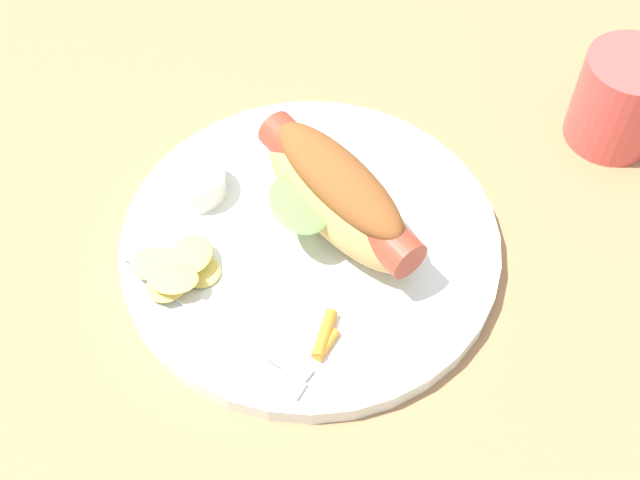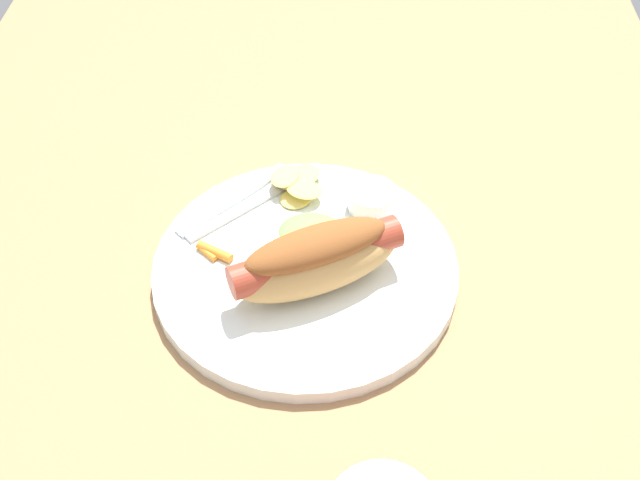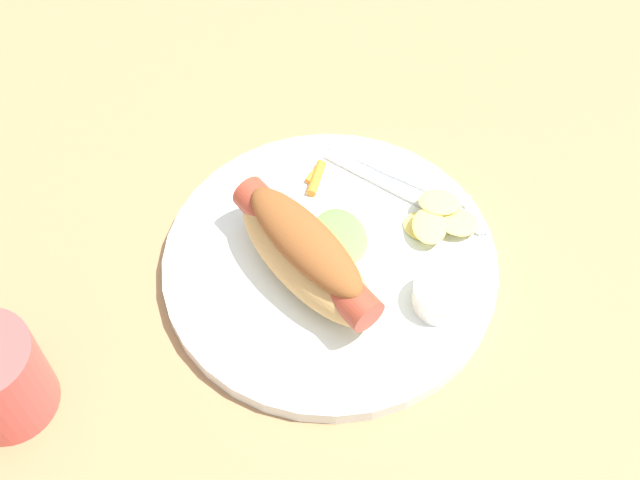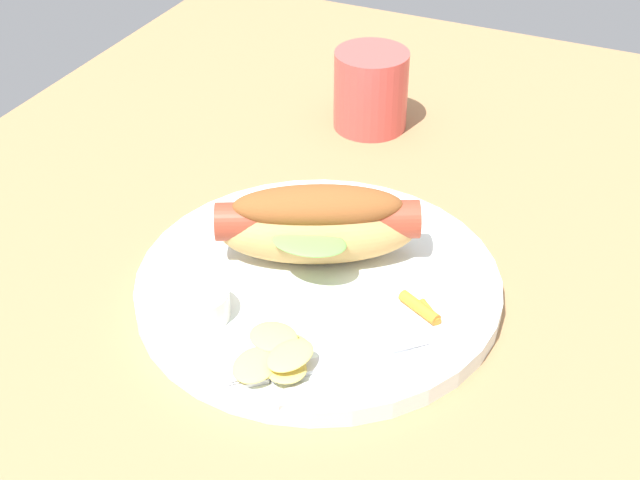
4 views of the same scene
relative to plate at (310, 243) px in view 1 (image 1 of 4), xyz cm
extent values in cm
cube|color=#9E754C|center=(0.73, 0.64, -1.70)|extent=(120.00, 90.00, 1.80)
cylinder|color=white|center=(0.00, 0.00, 0.00)|extent=(29.82, 29.82, 1.60)
ellipsoid|color=tan|center=(-2.46, -1.21, 3.55)|extent=(12.46, 17.22, 5.50)
cylinder|color=#A33D28|center=(-2.46, -1.21, 4.51)|extent=(10.18, 16.33, 3.18)
ellipsoid|color=brown|center=(-2.46, -1.21, 5.94)|extent=(10.06, 14.37, 3.10)
ellipsoid|color=#6BB74C|center=(0.48, -0.47, 4.65)|extent=(5.27, 6.59, 1.05)
cylinder|color=white|center=(8.20, -6.44, 1.98)|extent=(5.02, 5.02, 2.36)
cube|color=silver|center=(7.26, 6.82, 1.00)|extent=(10.41, 11.07, 0.40)
cube|color=silver|center=(12.78, 0.22, 1.00)|extent=(2.40, 2.55, 0.40)
cube|color=silver|center=(13.11, 0.52, 1.00)|extent=(2.40, 2.55, 0.40)
cube|color=silver|center=(13.44, 0.83, 1.00)|extent=(2.40, 2.55, 0.40)
cube|color=silver|center=(8.58, 8.05, 0.98)|extent=(11.75, 10.84, 0.36)
ellipsoid|color=#E7CF61|center=(8.89, 1.51, 1.05)|extent=(4.60, 4.62, 0.50)
ellipsoid|color=#E7CF61|center=(11.37, 2.71, 1.58)|extent=(4.41, 4.35, 0.72)
ellipsoid|color=#E7CF61|center=(12.09, 0.99, 1.76)|extent=(3.98, 3.46, 0.87)
ellipsoid|color=#E7CF61|center=(9.23, 1.02, 2.10)|extent=(4.03, 4.54, 0.87)
ellipsoid|color=#E7CF61|center=(10.81, 2.77, 2.43)|extent=(4.52, 3.89, 0.77)
cylinder|color=orange|center=(1.08, 8.92, 1.27)|extent=(2.61, 3.85, 0.93)
cylinder|color=orange|center=(0.89, 9.77, 1.12)|extent=(2.25, 2.37, 0.64)
cylinder|color=#D84C47|center=(-28.15, -6.89, 3.43)|extent=(7.81, 7.81, 8.47)
camera|label=1|loc=(7.07, 38.02, 54.37)|focal=47.44mm
camera|label=2|loc=(-51.14, -3.71, 57.53)|focal=44.06mm
camera|label=3|loc=(-9.86, -39.84, 61.78)|focal=46.52mm
camera|label=4|loc=(52.39, 24.18, 46.36)|focal=50.68mm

